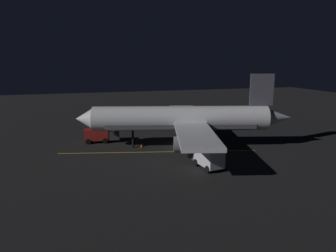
# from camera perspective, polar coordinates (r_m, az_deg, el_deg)

# --- Properties ---
(ground_plane) EXTENTS (180.00, 180.00, 0.20)m
(ground_plane) POSITION_cam_1_polar(r_m,az_deg,el_deg) (49.35, 2.23, -3.96)
(ground_plane) COLOR black
(apron_guide_stripe) EXTENTS (6.90, 28.68, 0.01)m
(apron_guide_stripe) POSITION_cam_1_polar(r_m,az_deg,el_deg) (46.74, -1.80, -4.73)
(apron_guide_stripe) COLOR gold
(apron_guide_stripe) RESTS_ON ground_plane
(airliner) EXTENTS (32.11, 33.18, 11.38)m
(airliner) POSITION_cam_1_polar(r_m,az_deg,el_deg) (48.36, 2.95, 1.20)
(airliner) COLOR white
(airliner) RESTS_ON ground_plane
(baggage_truck) EXTENTS (2.63, 5.79, 2.26)m
(baggage_truck) POSITION_cam_1_polar(r_m,az_deg,el_deg) (53.10, -12.19, -1.66)
(baggage_truck) COLOR maroon
(baggage_truck) RESTS_ON ground_plane
(catering_truck) EXTENTS (6.15, 2.89, 2.57)m
(catering_truck) POSITION_cam_1_polar(r_m,az_deg,el_deg) (40.30, 7.02, -5.62)
(catering_truck) COLOR silver
(catering_truck) RESTS_ON ground_plane
(ground_crew_worker) EXTENTS (0.40, 0.40, 1.74)m
(ground_crew_worker) POSITION_cam_1_polar(r_m,az_deg,el_deg) (52.45, -13.26, -2.20)
(ground_crew_worker) COLOR black
(ground_crew_worker) RESTS_ON ground_plane
(traffic_cone_near_left) EXTENTS (0.50, 0.50, 0.55)m
(traffic_cone_near_left) POSITION_cam_1_polar(r_m,az_deg,el_deg) (54.08, -11.73, -2.41)
(traffic_cone_near_left) COLOR #EA590F
(traffic_cone_near_left) RESTS_ON ground_plane
(traffic_cone_near_right) EXTENTS (0.50, 0.50, 0.55)m
(traffic_cone_near_right) POSITION_cam_1_polar(r_m,az_deg,el_deg) (49.18, -4.83, -3.63)
(traffic_cone_near_right) COLOR #EA590F
(traffic_cone_near_right) RESTS_ON ground_plane
(traffic_cone_under_wing) EXTENTS (0.50, 0.50, 0.55)m
(traffic_cone_under_wing) POSITION_cam_1_polar(r_m,az_deg,el_deg) (54.93, -8.98, -2.08)
(traffic_cone_under_wing) COLOR #EA590F
(traffic_cone_under_wing) RESTS_ON ground_plane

